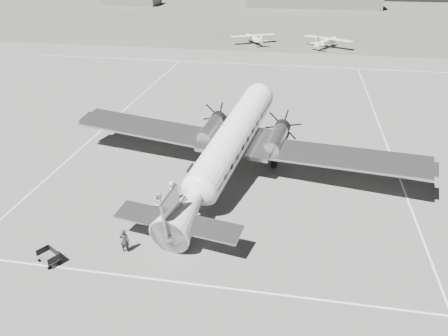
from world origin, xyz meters
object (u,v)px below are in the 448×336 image
ground_crew (125,241)px  passenger (172,191)px  baggage_cart_far (49,257)px  light_plane_left (254,39)px  ramp_agent (160,203)px  light_plane_right (327,42)px  baggage_cart_near (156,214)px  dc3_airliner (228,148)px

ground_crew → passenger: 6.77m
baggage_cart_far → passenger: size_ratio=0.85×
light_plane_left → ramp_agent: bearing=-119.7°
light_plane_left → light_plane_right: (14.44, -1.31, 0.08)m
light_plane_left → baggage_cart_far: 70.71m
baggage_cart_far → light_plane_right: bearing=105.0°
light_plane_left → passenger: bearing=-119.3°
baggage_cart_near → ramp_agent: bearing=65.3°
light_plane_left → light_plane_right: light_plane_right is taller
light_plane_left → baggage_cart_near: 64.60m
baggage_cart_far → ground_crew: size_ratio=0.88×
dc3_airliner → ramp_agent: (-4.09, -6.02, -2.14)m
dc3_airliner → baggage_cart_near: 8.38m
light_plane_right → ramp_agent: bearing=-73.1°
dc3_airliner → baggage_cart_far: size_ratio=21.36×
baggage_cart_near → ramp_agent: 0.88m
light_plane_right → baggage_cart_far: 71.86m
baggage_cart_far → ground_crew: bearing=54.7°
light_plane_left → ground_crew: light_plane_left is taller
baggage_cart_far → light_plane_left: bearing=116.6°
light_plane_left → baggage_cart_near: bearing=-119.8°
dc3_airliner → ramp_agent: dc3_airliner is taller
ground_crew → passenger: passenger is taller
baggage_cart_near → ground_crew: bearing=-114.7°
baggage_cart_far → ground_crew: ground_crew is taller
light_plane_right → ramp_agent: light_plane_right is taller
dc3_airliner → light_plane_right: bearing=91.0°
baggage_cart_near → passenger: 2.72m
light_plane_left → ground_crew: 68.61m
passenger → light_plane_right: bearing=-1.1°
baggage_cart_near → baggage_cart_far: baggage_cart_near is taller
baggage_cart_near → baggage_cart_far: bearing=-144.3°
baggage_cart_near → ramp_agent: size_ratio=0.84×
baggage_cart_far → dc3_airliner: bearing=84.3°
light_plane_right → ground_crew: bearing=-72.9°
light_plane_left → passenger: size_ratio=5.28×
ground_crew → ramp_agent: (0.92, 4.73, 0.06)m
baggage_cart_near → ground_crew: size_ratio=0.89×
light_plane_right → baggage_cart_near: light_plane_right is taller
baggage_cart_far → ground_crew: (4.31, 1.93, 0.43)m
dc3_airliner → light_plane_right: (9.96, 56.55, -2.01)m
baggage_cart_far → passenger: passenger is taller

